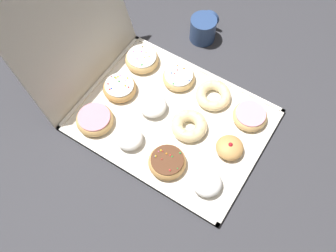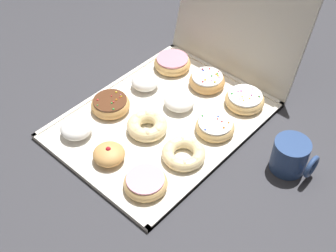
% 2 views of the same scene
% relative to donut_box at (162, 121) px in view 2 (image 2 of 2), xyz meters
% --- Properties ---
extents(ground_plane, '(3.00, 3.00, 0.00)m').
position_rel_donut_box_xyz_m(ground_plane, '(0.00, 0.00, -0.01)').
color(ground_plane, '#333338').
extents(donut_box, '(0.44, 0.58, 0.01)m').
position_rel_donut_box_xyz_m(donut_box, '(0.00, 0.00, 0.00)').
color(donut_box, silver).
rests_on(donut_box, ground).
extents(powdered_filled_donut_0, '(0.09, 0.09, 0.05)m').
position_rel_donut_box_xyz_m(powdered_filled_donut_0, '(-0.13, -0.20, 0.03)').
color(powdered_filled_donut_0, white).
rests_on(powdered_filled_donut_0, donut_box).
extents(jelly_filled_donut_1, '(0.08, 0.08, 0.05)m').
position_rel_donut_box_xyz_m(jelly_filled_donut_1, '(-0.00, -0.20, 0.03)').
color(jelly_filled_donut_1, tan).
rests_on(jelly_filled_donut_1, donut_box).
extents(pink_frosted_donut_2, '(0.11, 0.11, 0.04)m').
position_rel_donut_box_xyz_m(pink_frosted_donut_2, '(0.13, -0.20, 0.02)').
color(pink_frosted_donut_2, '#E5B770').
rests_on(pink_frosted_donut_2, donut_box).
extents(sprinkle_donut_3, '(0.11, 0.11, 0.04)m').
position_rel_donut_box_xyz_m(sprinkle_donut_3, '(-0.14, -0.07, 0.02)').
color(sprinkle_donut_3, tan).
rests_on(sprinkle_donut_3, donut_box).
extents(cruller_donut_4, '(0.11, 0.11, 0.04)m').
position_rel_donut_box_xyz_m(cruller_donut_4, '(0.00, -0.06, 0.03)').
color(cruller_donut_4, beige).
rests_on(cruller_donut_4, donut_box).
extents(cruller_donut_5, '(0.11, 0.11, 0.03)m').
position_rel_donut_box_xyz_m(cruller_donut_5, '(0.14, -0.07, 0.02)').
color(cruller_donut_5, beige).
rests_on(cruller_donut_5, donut_box).
extents(powdered_filled_donut_6, '(0.08, 0.08, 0.05)m').
position_rel_donut_box_xyz_m(powdered_filled_donut_6, '(-0.13, 0.07, 0.03)').
color(powdered_filled_donut_6, white).
rests_on(powdered_filled_donut_6, donut_box).
extents(powdered_filled_donut_7, '(0.09, 0.09, 0.05)m').
position_rel_donut_box_xyz_m(powdered_filled_donut_7, '(-0.00, 0.07, 0.03)').
color(powdered_filled_donut_7, white).
rests_on(powdered_filled_donut_7, donut_box).
extents(sprinkle_donut_8, '(0.11, 0.11, 0.04)m').
position_rel_donut_box_xyz_m(sprinkle_donut_8, '(0.14, 0.06, 0.02)').
color(sprinkle_donut_8, '#E5B770').
rests_on(sprinkle_donut_8, donut_box).
extents(pink_frosted_donut_9, '(0.12, 0.12, 0.04)m').
position_rel_donut_box_xyz_m(pink_frosted_donut_9, '(-0.14, 0.20, 0.02)').
color(pink_frosted_donut_9, tan).
rests_on(pink_frosted_donut_9, donut_box).
extents(sprinkle_donut_10, '(0.11, 0.11, 0.04)m').
position_rel_donut_box_xyz_m(sprinkle_donut_10, '(-0.00, 0.20, 0.02)').
color(sprinkle_donut_10, tan).
rests_on(sprinkle_donut_10, donut_box).
extents(sprinkle_donut_11, '(0.12, 0.12, 0.04)m').
position_rel_donut_box_xyz_m(sprinkle_donut_11, '(0.14, 0.21, 0.02)').
color(sprinkle_donut_11, '#E5B770').
rests_on(sprinkle_donut_11, donut_box).
extents(coffee_mug, '(0.11, 0.09, 0.09)m').
position_rel_donut_box_xyz_m(coffee_mug, '(0.35, 0.09, 0.04)').
color(coffee_mug, navy).
rests_on(coffee_mug, ground).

